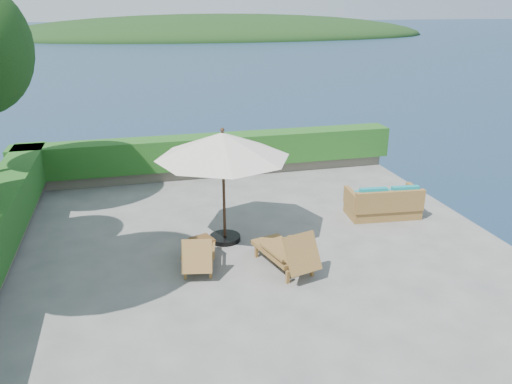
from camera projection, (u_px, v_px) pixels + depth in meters
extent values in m
plane|color=gray|center=(252.00, 248.00, 11.69)|extent=(12.00, 12.00, 0.00)
cube|color=#5D564A|center=(252.00, 305.00, 12.24)|extent=(12.00, 12.00, 3.00)
plane|color=#152844|center=(252.00, 354.00, 12.74)|extent=(600.00, 600.00, 0.00)
ellipsoid|color=black|center=(221.00, 36.00, 145.62)|extent=(126.00, 57.60, 12.60)
cube|color=#6C6456|center=(212.00, 170.00, 16.71)|extent=(12.00, 0.60, 0.36)
cube|color=#164E17|center=(212.00, 151.00, 16.48)|extent=(12.40, 0.90, 1.00)
cylinder|color=black|center=(225.00, 238.00, 12.09)|extent=(0.79, 0.79, 0.12)
cylinder|color=#352013|center=(224.00, 188.00, 11.64)|extent=(0.07, 0.07, 2.69)
cone|color=beige|center=(223.00, 145.00, 11.27)|extent=(3.29, 3.29, 0.59)
sphere|color=#352013|center=(222.00, 130.00, 11.15)|extent=(0.10, 0.10, 0.10)
cube|color=olive|center=(185.00, 274.00, 10.35)|extent=(0.07, 0.07, 0.24)
cube|color=olive|center=(211.00, 273.00, 10.37)|extent=(0.07, 0.07, 0.24)
cube|color=olive|center=(189.00, 249.00, 11.40)|extent=(0.07, 0.07, 0.24)
cube|color=olive|center=(212.00, 248.00, 11.43)|extent=(0.07, 0.07, 0.24)
cube|color=olive|center=(199.00, 252.00, 10.92)|extent=(0.85, 1.32, 0.08)
cube|color=olive|center=(197.00, 256.00, 10.17)|extent=(0.69, 0.51, 0.66)
cube|color=olive|center=(184.00, 251.00, 10.68)|extent=(0.21, 0.79, 0.05)
cube|color=olive|center=(213.00, 250.00, 10.71)|extent=(0.21, 0.79, 0.05)
cube|color=olive|center=(288.00, 277.00, 10.18)|extent=(0.08, 0.08, 0.28)
cube|color=olive|center=(312.00, 270.00, 10.46)|extent=(0.08, 0.08, 0.28)
cube|color=olive|center=(256.00, 251.00, 11.25)|extent=(0.08, 0.08, 0.28)
cube|color=olive|center=(279.00, 245.00, 11.53)|extent=(0.08, 0.08, 0.28)
cube|color=olive|center=(281.00, 251.00, 10.88)|extent=(1.06, 1.55, 0.10)
cube|color=olive|center=(302.00, 253.00, 10.11)|extent=(0.81, 0.63, 0.76)
cube|color=olive|center=(271.00, 252.00, 10.48)|extent=(0.30, 0.91, 0.05)
cube|color=olive|center=(301.00, 244.00, 10.81)|extent=(0.30, 0.91, 0.05)
cube|color=brown|center=(199.00, 254.00, 10.97)|extent=(0.06, 0.06, 0.43)
cube|color=brown|center=(213.00, 250.00, 11.15)|extent=(0.06, 0.06, 0.43)
cube|color=brown|center=(192.00, 248.00, 11.24)|extent=(0.06, 0.06, 0.43)
cube|color=brown|center=(206.00, 244.00, 11.42)|extent=(0.06, 0.06, 0.43)
cube|color=brown|center=(202.00, 240.00, 11.11)|extent=(0.57, 0.57, 0.05)
cube|color=olive|center=(382.00, 208.00, 13.47)|extent=(1.95, 1.10, 0.42)
cube|color=olive|center=(390.00, 202.00, 12.94)|extent=(1.87, 0.32, 0.57)
cube|color=olive|center=(351.00, 199.00, 13.23)|extent=(0.21, 0.94, 0.47)
cube|color=olive|center=(415.00, 196.00, 13.49)|extent=(0.21, 0.94, 0.47)
cube|color=#13818A|center=(367.00, 198.00, 13.35)|extent=(0.88, 0.82, 0.19)
cube|color=#13818A|center=(398.00, 196.00, 13.48)|extent=(0.88, 0.82, 0.19)
cube|color=#13818A|center=(373.00, 195.00, 12.91)|extent=(0.74, 0.21, 0.37)
cube|color=#13818A|center=(405.00, 193.00, 13.04)|extent=(0.74, 0.21, 0.37)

